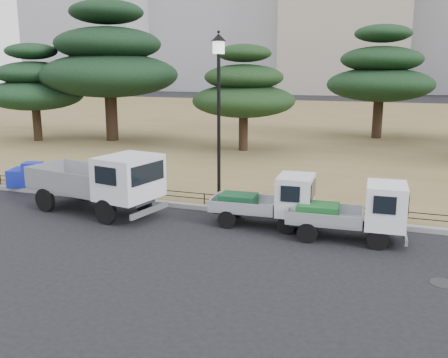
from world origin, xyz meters
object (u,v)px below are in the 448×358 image
at_px(truck_kei_rear, 356,211).
at_px(street_lamp, 219,92).
at_px(truck_large, 100,180).
at_px(truck_kei_front, 270,200).
at_px(tarp_pile, 30,176).

relative_size(truck_kei_rear, street_lamp, 0.57).
height_order(truck_large, truck_kei_front, truck_large).
bearing_deg(tarp_pile, truck_kei_rear, -8.15).
bearing_deg(street_lamp, truck_large, -153.65).
height_order(truck_large, tarp_pile, truck_large).
height_order(truck_kei_front, tarp_pile, truck_kei_front).
xyz_separation_m(truck_kei_rear, tarp_pile, (-12.99, 1.86, -0.30)).
xyz_separation_m(truck_large, street_lamp, (3.62, 1.79, 2.91)).
distance_m(truck_kei_rear, street_lamp, 6.02).
relative_size(truck_large, truck_kei_rear, 1.52).
bearing_deg(truck_kei_rear, truck_large, 177.58).
relative_size(truck_large, tarp_pile, 2.86).
bearing_deg(tarp_pile, truck_kei_front, -7.76).
height_order(truck_large, truck_kei_rear, truck_large).
distance_m(truck_kei_front, truck_kei_rear, 2.65).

